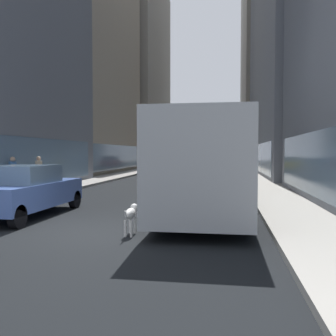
{
  "coord_description": "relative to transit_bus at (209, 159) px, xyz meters",
  "views": [
    {
      "loc": [
        3.43,
        -8.87,
        2.0
      ],
      "look_at": [
        1.12,
        5.7,
        1.4
      ],
      "focal_mm": 39.28,
      "sensor_mm": 36.0,
      "label": 1
    }
  ],
  "objects": [
    {
      "name": "building_left_far",
      "position": [
        -14.7,
        42.81,
        12.7
      ],
      "size": [
        10.65,
        19.32,
        28.97
      ],
      "color": "gray",
      "rests_on": "ground"
    },
    {
      "name": "sidewalk_left",
      "position": [
        -8.5,
        30.39,
        -1.7
      ],
      "size": [
        2.4,
        110.0,
        0.15
      ],
      "primitive_type": "cube",
      "color": "#9E9991",
      "rests_on": "ground"
    },
    {
      "name": "car_grey_wagon",
      "position": [
        0.0,
        16.99,
        -0.96
      ],
      "size": [
        1.77,
        4.18,
        1.62
      ],
      "color": "slate",
      "rests_on": "ground"
    },
    {
      "name": "pedestrian_in_coat",
      "position": [
        -8.86,
        1.73,
        -0.77
      ],
      "size": [
        0.34,
        0.34,
        1.69
      ],
      "color": "#1E1E2D",
      "rests_on": "sidewalk_left"
    },
    {
      "name": "building_right_mid",
      "position": [
        9.1,
        21.74,
        11.07
      ],
      "size": [
        11.17,
        23.94,
        25.71
      ],
      "color": "slate",
      "rests_on": "ground"
    },
    {
      "name": "transit_bus",
      "position": [
        0.0,
        0.0,
        0.0
      ],
      "size": [
        2.78,
        11.53,
        3.05
      ],
      "color": "#999EA3",
      "rests_on": "ground"
    },
    {
      "name": "pedestrian_with_handbag",
      "position": [
        -8.65,
        3.68,
        -0.76
      ],
      "size": [
        0.45,
        0.34,
        1.69
      ],
      "color": "#1E1E2D",
      "rests_on": "sidewalk_left"
    },
    {
      "name": "car_white_van",
      "position": [
        -4.0,
        13.48,
        -0.96
      ],
      "size": [
        1.78,
        4.05,
        1.62
      ],
      "color": "silver",
      "rests_on": "ground"
    },
    {
      "name": "ground_plane",
      "position": [
        -2.8,
        30.39,
        -1.78
      ],
      "size": [
        120.0,
        120.0,
        0.0
      ],
      "primitive_type": "plane",
      "color": "black"
    },
    {
      "name": "car_black_suv",
      "position": [
        -5.6,
        18.96,
        -0.95
      ],
      "size": [
        1.88,
        4.19,
        1.62
      ],
      "color": "black",
      "rests_on": "ground"
    },
    {
      "name": "sidewalk_right",
      "position": [
        2.9,
        30.39,
        -1.7
      ],
      "size": [
        2.4,
        110.0,
        0.15
      ],
      "primitive_type": "cube",
      "color": "#ADA89E",
      "rests_on": "ground"
    },
    {
      "name": "car_blue_hatchback",
      "position": [
        -5.6,
        -2.79,
        -0.95
      ],
      "size": [
        1.8,
        4.55,
        1.62
      ],
      "color": "#4C6BB7",
      "rests_on": "ground"
    },
    {
      "name": "building_left_mid",
      "position": [
        -14.7,
        22.88,
        14.63
      ],
      "size": [
        9.22,
        17.75,
        32.84
      ],
      "color": "#A0937F",
      "rests_on": "ground"
    },
    {
      "name": "dalmatian_dog",
      "position": [
        -1.66,
        -4.8,
        -1.26
      ],
      "size": [
        0.22,
        0.96,
        0.72
      ],
      "color": "white",
      "rests_on": "ground"
    },
    {
      "name": "car_yellow_taxi",
      "position": [
        0.0,
        28.55,
        -0.95
      ],
      "size": [
        1.78,
        4.62,
        1.62
      ],
      "color": "yellow",
      "rests_on": "ground"
    },
    {
      "name": "car_red_coupe",
      "position": [
        -5.6,
        33.6,
        -0.96
      ],
      "size": [
        1.71,
        4.02,
        1.62
      ],
      "color": "red",
      "rests_on": "ground"
    },
    {
      "name": "building_right_far",
      "position": [
        9.1,
        45.79,
        16.23
      ],
      "size": [
        11.92,
        20.47,
        36.03
      ],
      "color": "gray",
      "rests_on": "ground"
    }
  ]
}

